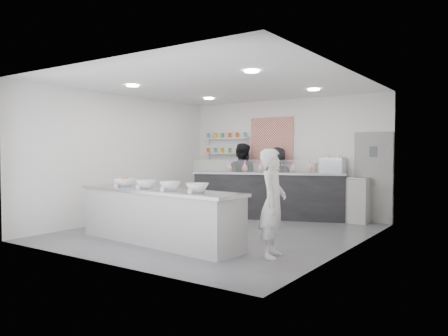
% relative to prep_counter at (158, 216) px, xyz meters
% --- Properties ---
extents(floor, '(6.00, 6.00, 0.00)m').
position_rel_prep_counter_xyz_m(floor, '(0.27, 1.49, -0.49)').
color(floor, '#515156').
rests_on(floor, ground).
extents(ceiling, '(6.00, 6.00, 0.00)m').
position_rel_prep_counter_xyz_m(ceiling, '(0.27, 1.49, 2.51)').
color(ceiling, white).
rests_on(ceiling, floor).
extents(back_wall, '(5.50, 0.00, 5.50)m').
position_rel_prep_counter_xyz_m(back_wall, '(0.27, 4.49, 1.01)').
color(back_wall, white).
rests_on(back_wall, floor).
extents(left_wall, '(0.00, 6.00, 6.00)m').
position_rel_prep_counter_xyz_m(left_wall, '(-2.48, 1.49, 1.01)').
color(left_wall, white).
rests_on(left_wall, floor).
extents(right_wall, '(0.00, 6.00, 6.00)m').
position_rel_prep_counter_xyz_m(right_wall, '(3.02, 1.49, 1.01)').
color(right_wall, white).
rests_on(right_wall, floor).
extents(back_door, '(0.88, 0.04, 2.10)m').
position_rel_prep_counter_xyz_m(back_door, '(2.57, 4.46, 0.56)').
color(back_door, gray).
rests_on(back_door, floor).
extents(pattern_panel, '(1.25, 0.03, 1.20)m').
position_rel_prep_counter_xyz_m(pattern_panel, '(-0.08, 4.46, 1.46)').
color(pattern_panel, '#AC1405').
rests_on(pattern_panel, back_wall).
extents(jar_shelf_lower, '(1.45, 0.22, 0.04)m').
position_rel_prep_counter_xyz_m(jar_shelf_lower, '(-1.48, 4.39, 1.11)').
color(jar_shelf_lower, silver).
rests_on(jar_shelf_lower, back_wall).
extents(jar_shelf_upper, '(1.45, 0.22, 0.04)m').
position_rel_prep_counter_xyz_m(jar_shelf_upper, '(-1.48, 4.39, 1.53)').
color(jar_shelf_upper, silver).
rests_on(jar_shelf_upper, back_wall).
extents(preserve_jars, '(1.45, 0.10, 0.56)m').
position_rel_prep_counter_xyz_m(preserve_jars, '(-1.48, 4.37, 1.39)').
color(preserve_jars, '#FD470C').
rests_on(preserve_jars, jar_shelf_lower).
extents(downlight_0, '(0.24, 0.24, 0.02)m').
position_rel_prep_counter_xyz_m(downlight_0, '(-1.13, 0.49, 2.49)').
color(downlight_0, white).
rests_on(downlight_0, ceiling).
extents(downlight_1, '(0.24, 0.24, 0.02)m').
position_rel_prep_counter_xyz_m(downlight_1, '(1.67, 0.49, 2.49)').
color(downlight_1, white).
rests_on(downlight_1, ceiling).
extents(downlight_2, '(0.24, 0.24, 0.02)m').
position_rel_prep_counter_xyz_m(downlight_2, '(-1.13, 3.09, 2.49)').
color(downlight_2, white).
rests_on(downlight_2, ceiling).
extents(downlight_3, '(0.24, 0.24, 0.02)m').
position_rel_prep_counter_xyz_m(downlight_3, '(1.67, 3.09, 2.49)').
color(downlight_3, white).
rests_on(downlight_3, ceiling).
extents(prep_counter, '(3.63, 1.14, 0.97)m').
position_rel_prep_counter_xyz_m(prep_counter, '(0.00, 0.00, 0.00)').
color(prep_counter, '#AFB0AB').
rests_on(prep_counter, floor).
extents(back_bar, '(3.70, 1.90, 1.14)m').
position_rel_prep_counter_xyz_m(back_bar, '(0.25, 3.69, 0.08)').
color(back_bar, black).
rests_on(back_bar, floor).
extents(sneeze_guard, '(3.42, 1.27, 0.31)m').
position_rel_prep_counter_xyz_m(sneeze_guard, '(0.36, 3.38, 0.81)').
color(sneeze_guard, white).
rests_on(sneeze_guard, back_bar).
extents(espresso_ledge, '(1.42, 0.45, 1.06)m').
position_rel_prep_counter_xyz_m(espresso_ledge, '(1.82, 4.27, 0.04)').
color(espresso_ledge, '#AFB0AB').
rests_on(espresso_ledge, floor).
extents(espresso_machine, '(0.56, 0.39, 0.43)m').
position_rel_prep_counter_xyz_m(espresso_machine, '(1.67, 4.27, 0.78)').
color(espresso_machine, '#93969E').
rests_on(espresso_machine, espresso_ledge).
extents(cup_stacks, '(0.24, 0.24, 0.32)m').
position_rel_prep_counter_xyz_m(cup_stacks, '(1.29, 4.27, 0.73)').
color(cup_stacks, '#D3AB97').
rests_on(cup_stacks, espresso_ledge).
extents(prep_bowls, '(2.38, 0.71, 0.16)m').
position_rel_prep_counter_xyz_m(prep_bowls, '(0.00, 0.00, 0.57)').
color(prep_bowls, white).
rests_on(prep_bowls, prep_counter).
extents(label_cards, '(2.01, 0.04, 0.07)m').
position_rel_prep_counter_xyz_m(label_cards, '(0.05, -0.51, 0.52)').
color(label_cards, white).
rests_on(label_cards, prep_counter).
extents(cookie_bags, '(2.07, 0.88, 0.27)m').
position_rel_prep_counter_xyz_m(cookie_bags, '(0.25, 3.69, 0.79)').
color(cookie_bags, '#FF79D9').
rests_on(cookie_bags, back_bar).
extents(woman_prep, '(0.54, 0.70, 1.70)m').
position_rel_prep_counter_xyz_m(woman_prep, '(2.20, 0.25, 0.36)').
color(woman_prep, silver).
rests_on(woman_prep, floor).
extents(staff_left, '(0.96, 0.78, 1.87)m').
position_rel_prep_counter_xyz_m(staff_left, '(-0.79, 4.09, 0.45)').
color(staff_left, black).
rests_on(staff_left, floor).
extents(staff_right, '(0.97, 0.75, 1.77)m').
position_rel_prep_counter_xyz_m(staff_right, '(0.28, 4.09, 0.40)').
color(staff_right, black).
rests_on(staff_right, floor).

